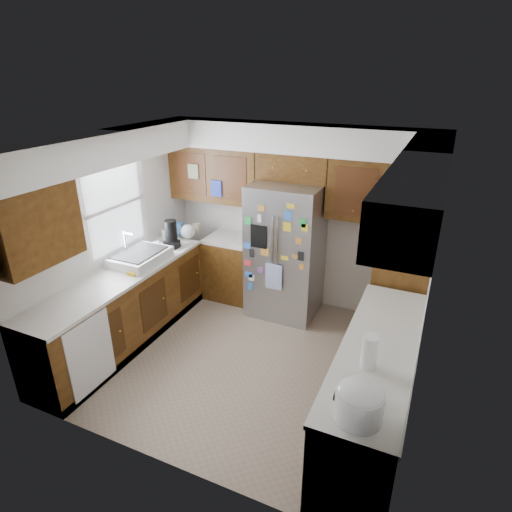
# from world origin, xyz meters

# --- Properties ---
(floor) EXTENTS (3.60, 3.60, 0.00)m
(floor) POSITION_xyz_m (0.00, 0.00, 0.00)
(floor) COLOR gray
(floor) RESTS_ON ground
(room_shell) EXTENTS (3.64, 3.24, 2.52)m
(room_shell) POSITION_xyz_m (-0.11, 0.36, 1.82)
(room_shell) COLOR silver
(room_shell) RESTS_ON ground
(left_counter_run) EXTENTS (1.36, 3.20, 0.92)m
(left_counter_run) POSITION_xyz_m (-1.36, 0.03, 0.43)
(left_counter_run) COLOR #3D210B
(left_counter_run) RESTS_ON ground
(right_counter_run) EXTENTS (0.63, 2.25, 0.92)m
(right_counter_run) POSITION_xyz_m (1.50, -0.47, 0.42)
(right_counter_run) COLOR #3D210B
(right_counter_run) RESTS_ON ground
(pantry) EXTENTS (0.60, 0.90, 2.15)m
(pantry) POSITION_xyz_m (1.50, 1.15, 1.07)
(pantry) COLOR #3D210B
(pantry) RESTS_ON ground
(fridge) EXTENTS (0.90, 0.79, 1.80)m
(fridge) POSITION_xyz_m (-0.00, 1.20, 0.90)
(fridge) COLOR #95959A
(fridge) RESTS_ON ground
(bridge_cabinet) EXTENTS (0.96, 0.34, 0.35)m
(bridge_cabinet) POSITION_xyz_m (0.00, 1.43, 1.98)
(bridge_cabinet) COLOR #3D210B
(bridge_cabinet) RESTS_ON fridge
(fridge_top_items) EXTENTS (0.82, 0.32, 0.29)m
(fridge_top_items) POSITION_xyz_m (-0.02, 1.43, 2.28)
(fridge_top_items) COLOR #203AB8
(fridge_top_items) RESTS_ON bridge_cabinet
(sink_assembly) EXTENTS (0.52, 0.73, 0.37)m
(sink_assembly) POSITION_xyz_m (-1.50, 0.10, 0.99)
(sink_assembly) COLOR silver
(sink_assembly) RESTS_ON left_counter_run
(left_counter_clutter) EXTENTS (0.37, 0.84, 0.38)m
(left_counter_clutter) POSITION_xyz_m (-1.45, 0.85, 1.05)
(left_counter_clutter) COLOR black
(left_counter_clutter) RESTS_ON left_counter_run
(rice_cooker) EXTENTS (0.34, 0.33, 0.29)m
(rice_cooker) POSITION_xyz_m (1.50, -1.38, 1.07)
(rice_cooker) COLOR silver
(rice_cooker) RESTS_ON right_counter_run
(paper_towel) EXTENTS (0.13, 0.13, 0.28)m
(paper_towel) POSITION_xyz_m (1.46, -0.80, 1.06)
(paper_towel) COLOR white
(paper_towel) RESTS_ON right_counter_run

